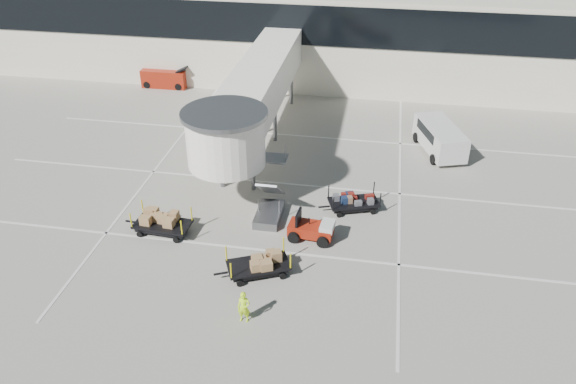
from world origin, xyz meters
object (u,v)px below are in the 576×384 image
baggage_tug (312,229)px  box_cart_near (259,264)px  box_cart_far (164,224)px  minivan (439,136)px  suitcase_cart (355,203)px  ground_worker (244,307)px  belt_loader (165,78)px

baggage_tug → box_cart_near: 4.07m
box_cart_near → box_cart_far: box_cart_far is taller
baggage_tug → box_cart_near: (-2.20, -3.42, -0.00)m
box_cart_near → minivan: (9.46, 15.23, 0.58)m
baggage_tug → suitcase_cart: (2.08, 3.17, -0.08)m
box_cart_near → minivan: size_ratio=0.68×
suitcase_cart → box_cart_near: (-4.28, -6.60, 0.07)m
baggage_tug → ground_worker: (-2.13, -6.76, 0.22)m
minivan → belt_loader: 24.82m
box_cart_far → ground_worker: ground_worker is taller
box_cart_near → belt_loader: 27.58m
box_cart_near → box_cart_far: 6.43m
minivan → belt_loader: (-23.25, 8.66, -0.39)m
ground_worker → minivan: size_ratio=0.29×
box_cart_far → belt_loader: 22.78m
box_cart_far → ground_worker: 8.37m
suitcase_cart → belt_loader: bearing=117.2°
minivan → belt_loader: bearing=141.1°
baggage_tug → minivan: 13.87m
belt_loader → box_cart_near: bearing=-60.5°
baggage_tug → belt_loader: bearing=133.2°
belt_loader → box_cart_far: bearing=-70.2°
box_cart_near → belt_loader: belt_loader is taller
suitcase_cart → belt_loader: size_ratio=0.85×
suitcase_cart → belt_loader: 25.02m
baggage_tug → ground_worker: ground_worker is taller
box_cart_near → ground_worker: bearing=-113.5°
baggage_tug → box_cart_far: 8.17m
baggage_tug → minivan: (7.26, 11.81, 0.58)m
box_cart_far → ground_worker: size_ratio=2.38×
belt_loader → ground_worker: bearing=-63.5°
minivan → ground_worker: bearing=-135.3°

